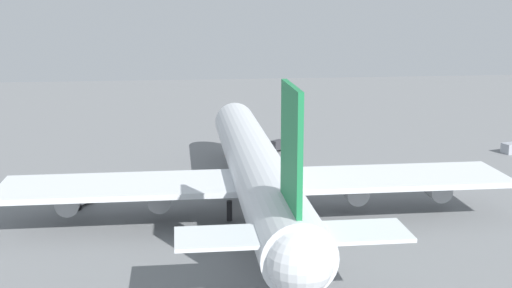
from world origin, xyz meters
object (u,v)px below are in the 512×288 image
baggage_tug (273,145)px  cargo_container_fore (511,148)px  cargo_loader (81,198)px  cargo_airplane (256,169)px  safety_cone_nose (226,154)px

baggage_tug → cargo_container_fore: baggage_tug is taller
cargo_loader → cargo_container_fore: bearing=-73.2°
cargo_loader → cargo_airplane: bearing=-104.1°
cargo_container_fore → cargo_loader: bearing=106.8°
cargo_airplane → cargo_container_fore: (27.36, -48.73, -4.94)m
cargo_airplane → baggage_tug: (34.28, -7.09, -4.85)m
cargo_airplane → safety_cone_nose: 31.63m
cargo_container_fore → safety_cone_nose: (3.75, 50.31, -0.55)m
baggage_tug → safety_cone_nose: baggage_tug is taller
cargo_loader → baggage_tug: bearing=-46.5°
cargo_loader → baggage_tug: size_ratio=1.20×
cargo_loader → safety_cone_nose: size_ratio=7.36×
cargo_container_fore → safety_cone_nose: size_ratio=4.74×
cargo_airplane → safety_cone_nose: (31.11, 1.58, -5.49)m
baggage_tug → cargo_container_fore: 42.21m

